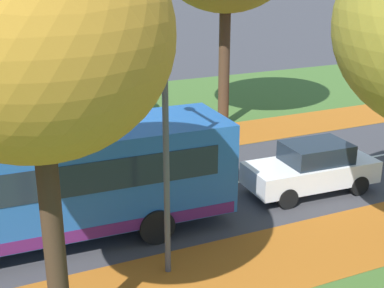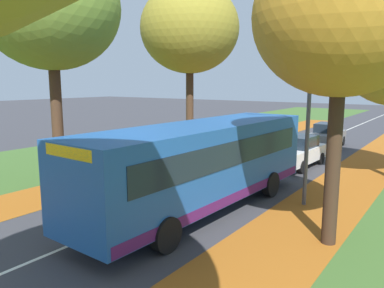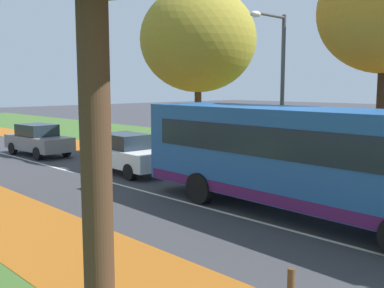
% 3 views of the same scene
% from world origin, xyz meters
% --- Properties ---
extents(grass_verge_left, '(12.00, 90.00, 0.01)m').
position_xyz_m(grass_verge_left, '(-9.20, 20.00, 0.00)').
color(grass_verge_left, '#3D6028').
rests_on(grass_verge_left, ground).
extents(leaf_litter_left, '(2.80, 60.00, 0.00)m').
position_xyz_m(leaf_litter_left, '(-4.60, 14.00, 0.01)').
color(leaf_litter_left, '#9E5619').
rests_on(leaf_litter_left, grass_verge_left).
extents(leaf_litter_right, '(2.80, 60.00, 0.00)m').
position_xyz_m(leaf_litter_right, '(4.60, 14.00, 0.01)').
color(leaf_litter_right, '#9E5619').
rests_on(leaf_litter_right, grass_verge_right).
extents(road_centre_line, '(0.12, 80.00, 0.01)m').
position_xyz_m(road_centre_line, '(0.00, 20.00, 0.00)').
color(road_centre_line, silver).
rests_on(road_centre_line, ground).
extents(tree_right_near, '(4.48, 4.48, 8.01)m').
position_xyz_m(tree_right_near, '(5.65, 10.38, 5.96)').
color(tree_right_near, '#382619').
rests_on(tree_right_near, ground).
extents(streetlamp_right, '(1.89, 0.28, 6.00)m').
position_xyz_m(streetlamp_right, '(3.67, 13.21, 3.74)').
color(streetlamp_right, '#47474C').
rests_on(streetlamp_right, ground).
extents(bus, '(2.92, 10.48, 2.98)m').
position_xyz_m(bus, '(1.31, 10.62, 1.70)').
color(bus, '#1E5199').
rests_on(bus, ground).
extents(car_white_lead, '(1.93, 4.28, 1.62)m').
position_xyz_m(car_white_lead, '(1.59, 19.11, 0.81)').
color(car_white_lead, silver).
rests_on(car_white_lead, ground).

